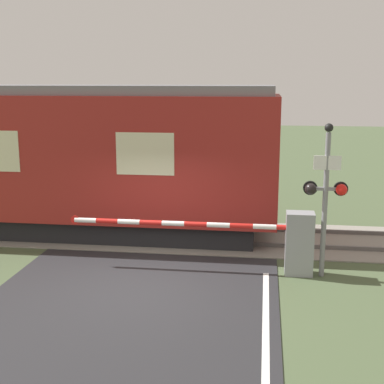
{
  "coord_description": "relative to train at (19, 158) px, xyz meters",
  "views": [
    {
      "loc": [
        2.49,
        -10.21,
        4.2
      ],
      "look_at": [
        0.85,
        1.73,
        1.65
      ],
      "focal_mm": 50.0,
      "sensor_mm": 36.0,
      "label": 1
    }
  ],
  "objects": [
    {
      "name": "signal_post",
      "position": [
        8.04,
        -2.57,
        -0.18
      ],
      "size": [
        0.93,
        0.26,
        3.31
      ],
      "color": "gray",
      "rests_on": "ground_plane"
    },
    {
      "name": "ground_plane",
      "position": [
        4.26,
        -3.64,
        -2.07
      ],
      "size": [
        80.0,
        80.0,
        0.0
      ],
      "primitive_type": "plane",
      "color": "#475638"
    },
    {
      "name": "track_bed",
      "position": [
        4.26,
        0.0,
        -2.04
      ],
      "size": [
        36.0,
        3.2,
        0.13
      ],
      "color": "gray",
      "rests_on": "ground_plane"
    },
    {
      "name": "crossing_barrier",
      "position": [
        7.18,
        -2.51,
        -1.32
      ],
      "size": [
        5.46,
        0.44,
        1.39
      ],
      "color": "gray",
      "rests_on": "ground_plane"
    },
    {
      "name": "train",
      "position": [
        0.0,
        0.0,
        0.0
      ],
      "size": [
        14.19,
        2.82,
        4.04
      ],
      "color": "black",
      "rests_on": "ground_plane"
    }
  ]
}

